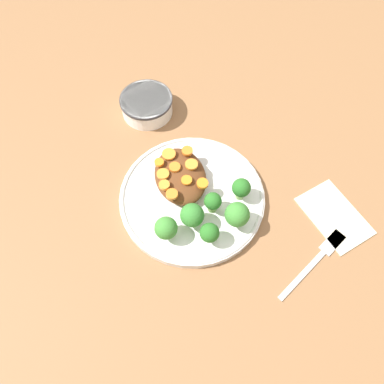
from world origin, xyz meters
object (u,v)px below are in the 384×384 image
dip_bowl (147,104)px  fork (318,258)px  napkin (335,215)px  plate (192,197)px

dip_bowl → fork: (-0.43, -0.23, -0.02)m
dip_bowl → napkin: size_ratio=0.74×
plate → fork: size_ratio=1.71×
plate → napkin: 0.28m
fork → napkin: bearing=18.4°
plate → dip_bowl: 0.25m
plate → dip_bowl: bearing=8.7°
napkin → plate: bearing=67.3°
dip_bowl → fork: size_ratio=0.70×
dip_bowl → plate: bearing=-171.3°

